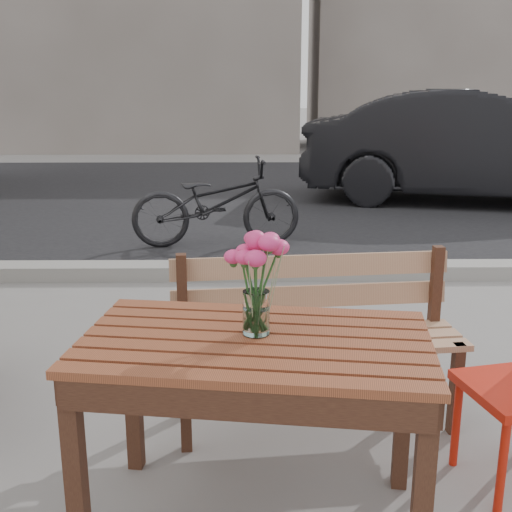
{
  "coord_description": "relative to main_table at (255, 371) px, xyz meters",
  "views": [
    {
      "loc": [
        -0.14,
        -2.11,
        1.57
      ],
      "look_at": [
        -0.12,
        0.01,
        1.0
      ],
      "focal_mm": 45.0,
      "sensor_mm": 36.0,
      "label": 1
    }
  ],
  "objects": [
    {
      "name": "street",
      "position": [
        0.12,
        5.15,
        -0.58
      ],
      "size": [
        30.0,
        8.12,
        0.12
      ],
      "color": "black",
      "rests_on": "ground"
    },
    {
      "name": "main_table",
      "position": [
        0.0,
        0.0,
        0.0
      ],
      "size": [
        1.27,
        0.85,
        0.73
      ],
      "rotation": [
        0.0,
        0.0,
        -0.14
      ],
      "color": "#5E2E18",
      "rests_on": "ground"
    },
    {
      "name": "bicycle",
      "position": [
        -0.35,
        4.19,
        -0.18
      ],
      "size": [
        1.71,
        0.77,
        0.87
      ],
      "primitive_type": "imported",
      "rotation": [
        0.0,
        0.0,
        1.69
      ],
      "color": "black",
      "rests_on": "ground"
    },
    {
      "name": "ground",
      "position": [
        0.12,
        0.08,
        -0.61
      ],
      "size": [
        80.0,
        80.0,
        0.0
      ],
      "primitive_type": "plane",
      "color": "slate",
      "rests_on": "ground"
    },
    {
      "name": "parked_car",
      "position": [
        3.01,
        6.57,
        0.13
      ],
      "size": [
        4.76,
        2.56,
        1.49
      ],
      "primitive_type": "imported",
      "rotation": [
        0.0,
        0.0,
        1.34
      ],
      "color": "black",
      "rests_on": "ground"
    },
    {
      "name": "main_vase",
      "position": [
        0.0,
        0.04,
        0.35
      ],
      "size": [
        0.2,
        0.2,
        0.36
      ],
      "color": "white",
      "rests_on": "main_table"
    },
    {
      "name": "main_bench",
      "position": [
        0.29,
        0.79,
        -0.11
      ],
      "size": [
        1.38,
        0.54,
        0.83
      ],
      "rotation": [
        0.0,
        0.0,
        0.11
      ],
      "color": "#A47455",
      "rests_on": "ground"
    }
  ]
}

